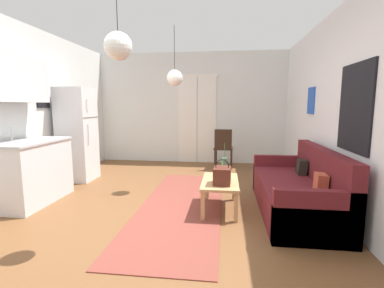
{
  "coord_description": "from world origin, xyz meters",
  "views": [
    {
      "loc": [
        0.87,
        -3.25,
        1.42
      ],
      "look_at": [
        0.29,
        1.45,
        0.76
      ],
      "focal_mm": 25.86,
      "sensor_mm": 36.0,
      "label": 1
    }
  ],
  "objects_px": {
    "couch": "(300,192)",
    "pendant_lamp_far": "(175,78)",
    "accent_chair": "(223,146)",
    "pendant_lamp_near": "(118,46)",
    "coffee_table": "(220,185)",
    "bamboo_vase": "(224,166)",
    "handbag": "(222,175)",
    "refrigerator": "(77,134)"
  },
  "relations": [
    {
      "from": "couch",
      "to": "pendant_lamp_far",
      "type": "height_order",
      "value": "pendant_lamp_far"
    },
    {
      "from": "bamboo_vase",
      "to": "accent_chair",
      "type": "relative_size",
      "value": 0.53
    },
    {
      "from": "coffee_table",
      "to": "pendant_lamp_near",
      "type": "height_order",
      "value": "pendant_lamp_near"
    },
    {
      "from": "pendant_lamp_far",
      "to": "pendant_lamp_near",
      "type": "bearing_deg",
      "value": -95.63
    },
    {
      "from": "pendant_lamp_near",
      "to": "bamboo_vase",
      "type": "bearing_deg",
      "value": 52.15
    },
    {
      "from": "bamboo_vase",
      "to": "pendant_lamp_near",
      "type": "relative_size",
      "value": 0.56
    },
    {
      "from": "coffee_table",
      "to": "bamboo_vase",
      "type": "distance_m",
      "value": 0.36
    },
    {
      "from": "coffee_table",
      "to": "handbag",
      "type": "height_order",
      "value": "handbag"
    },
    {
      "from": "handbag",
      "to": "refrigerator",
      "type": "distance_m",
      "value": 3.11
    },
    {
      "from": "refrigerator",
      "to": "couch",
      "type": "bearing_deg",
      "value": -17.39
    },
    {
      "from": "pendant_lamp_near",
      "to": "handbag",
      "type": "bearing_deg",
      "value": 40.34
    },
    {
      "from": "coffee_table",
      "to": "bamboo_vase",
      "type": "height_order",
      "value": "bamboo_vase"
    },
    {
      "from": "couch",
      "to": "coffee_table",
      "type": "height_order",
      "value": "couch"
    },
    {
      "from": "coffee_table",
      "to": "refrigerator",
      "type": "height_order",
      "value": "refrigerator"
    },
    {
      "from": "handbag",
      "to": "accent_chair",
      "type": "xyz_separation_m",
      "value": [
        -0.01,
        2.65,
        -0.01
      ]
    },
    {
      "from": "pendant_lamp_near",
      "to": "coffee_table",
      "type": "bearing_deg",
      "value": 46.07
    },
    {
      "from": "handbag",
      "to": "pendant_lamp_far",
      "type": "height_order",
      "value": "pendant_lamp_far"
    },
    {
      "from": "coffee_table",
      "to": "accent_chair",
      "type": "relative_size",
      "value": 0.98
    },
    {
      "from": "handbag",
      "to": "pendant_lamp_far",
      "type": "xyz_separation_m",
      "value": [
        -0.82,
        1.08,
        1.35
      ]
    },
    {
      "from": "couch",
      "to": "refrigerator",
      "type": "distance_m",
      "value": 4.02
    },
    {
      "from": "handbag",
      "to": "bamboo_vase",
      "type": "bearing_deg",
      "value": 87.14
    },
    {
      "from": "refrigerator",
      "to": "pendant_lamp_far",
      "type": "height_order",
      "value": "pendant_lamp_far"
    },
    {
      "from": "pendant_lamp_near",
      "to": "pendant_lamp_far",
      "type": "bearing_deg",
      "value": 84.37
    },
    {
      "from": "pendant_lamp_near",
      "to": "pendant_lamp_far",
      "type": "xyz_separation_m",
      "value": [
        0.19,
        1.94,
        -0.12
      ]
    },
    {
      "from": "couch",
      "to": "accent_chair",
      "type": "relative_size",
      "value": 2.23
    },
    {
      "from": "coffee_table",
      "to": "accent_chair",
      "type": "bearing_deg",
      "value": 89.61
    },
    {
      "from": "bamboo_vase",
      "to": "pendant_lamp_far",
      "type": "bearing_deg",
      "value": 143.96
    },
    {
      "from": "accent_chair",
      "to": "pendant_lamp_far",
      "type": "bearing_deg",
      "value": 66.34
    },
    {
      "from": "coffee_table",
      "to": "bamboo_vase",
      "type": "xyz_separation_m",
      "value": [
        0.05,
        0.31,
        0.19
      ]
    },
    {
      "from": "couch",
      "to": "pendant_lamp_far",
      "type": "distance_m",
      "value": 2.6
    },
    {
      "from": "accent_chair",
      "to": "pendant_lamp_far",
      "type": "height_order",
      "value": "pendant_lamp_far"
    },
    {
      "from": "accent_chair",
      "to": "pendant_lamp_near",
      "type": "height_order",
      "value": "pendant_lamp_near"
    },
    {
      "from": "coffee_table",
      "to": "pendant_lamp_far",
      "type": "xyz_separation_m",
      "value": [
        -0.79,
        0.92,
        1.52
      ]
    },
    {
      "from": "coffee_table",
      "to": "pendant_lamp_near",
      "type": "relative_size",
      "value": 1.04
    },
    {
      "from": "coffee_table",
      "to": "accent_chair",
      "type": "xyz_separation_m",
      "value": [
        0.02,
        2.49,
        0.16
      ]
    },
    {
      "from": "pendant_lamp_near",
      "to": "pendant_lamp_far",
      "type": "distance_m",
      "value": 1.95
    },
    {
      "from": "bamboo_vase",
      "to": "refrigerator",
      "type": "height_order",
      "value": "refrigerator"
    },
    {
      "from": "couch",
      "to": "coffee_table",
      "type": "relative_size",
      "value": 2.28
    },
    {
      "from": "bamboo_vase",
      "to": "pendant_lamp_far",
      "type": "xyz_separation_m",
      "value": [
        -0.84,
        0.61,
        1.34
      ]
    },
    {
      "from": "refrigerator",
      "to": "pendant_lamp_near",
      "type": "relative_size",
      "value": 2.06
    },
    {
      "from": "accent_chair",
      "to": "handbag",
      "type": "bearing_deg",
      "value": 93.73
    },
    {
      "from": "couch",
      "to": "bamboo_vase",
      "type": "distance_m",
      "value": 1.08
    }
  ]
}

